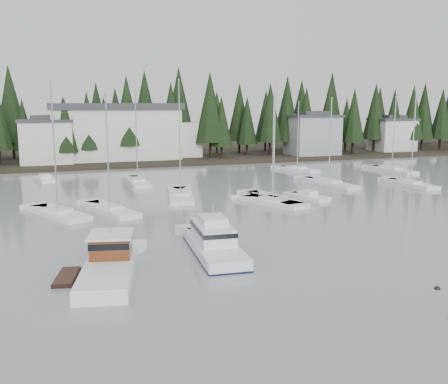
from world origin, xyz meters
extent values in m
plane|color=gray|center=(0.00, 0.00, 0.00)|extent=(260.00, 260.00, 0.00)
cube|color=black|center=(0.00, 97.00, 0.00)|extent=(240.00, 54.00, 1.00)
cube|color=silver|center=(-18.00, 79.00, 4.25)|extent=(9.00, 7.00, 7.50)
cube|color=#38383D|center=(-18.00, 79.00, 8.25)|extent=(9.54, 7.42, 0.50)
cube|color=#38383D|center=(-18.00, 79.00, 8.85)|extent=(4.95, 3.85, 0.80)
cube|color=#999EA0|center=(36.00, 78.00, 4.50)|extent=(10.00, 8.00, 8.00)
cube|color=#38383D|center=(36.00, 78.00, 8.75)|extent=(10.60, 8.48, 0.50)
cube|color=#38383D|center=(36.00, 78.00, 9.35)|extent=(5.50, 4.40, 0.80)
cube|color=silver|center=(58.00, 80.00, 4.00)|extent=(9.00, 7.00, 7.00)
cube|color=#38383D|center=(58.00, 80.00, 7.75)|extent=(9.54, 7.42, 0.50)
cube|color=#38383D|center=(58.00, 80.00, 8.35)|extent=(4.95, 3.85, 0.80)
cube|color=silver|center=(-5.00, 82.00, 5.50)|extent=(24.00, 10.00, 10.00)
cube|color=#38383D|center=(-5.00, 82.00, 10.80)|extent=(25.00, 11.00, 1.20)
cube|color=silver|center=(7.00, 84.00, 4.00)|extent=(10.00, 8.00, 7.00)
cube|color=white|center=(-13.63, 14.30, 0.11)|extent=(5.19, 10.14, 1.40)
cube|color=white|center=(-13.63, 14.30, 0.86)|extent=(5.09, 9.93, 0.13)
cube|color=#48220E|center=(-13.22, 16.19, 1.61)|extent=(3.20, 3.39, 1.50)
cube|color=white|center=(-13.22, 16.19, 2.42)|extent=(3.59, 3.84, 0.13)
cube|color=black|center=(-13.22, 16.19, 1.91)|extent=(3.27, 3.45, 0.43)
cylinder|color=#A5A8AD|center=(-13.22, 16.19, 3.33)|extent=(0.08, 0.08, 1.72)
cube|color=black|center=(-16.26, 14.87, -0.05)|extent=(1.99, 3.63, 0.59)
cube|color=white|center=(-5.42, 17.19, 0.14)|extent=(3.84, 10.18, 1.45)
cube|color=black|center=(-5.42, 17.19, 0.03)|extent=(3.88, 10.23, 0.20)
cube|color=white|center=(-5.38, 17.69, 1.54)|extent=(2.92, 5.37, 1.31)
cube|color=black|center=(-5.38, 17.69, 1.86)|extent=(2.99, 5.42, 0.36)
cube|color=white|center=(-5.38, 17.69, 2.49)|extent=(2.04, 2.73, 0.59)
cylinder|color=#A5A8AD|center=(-5.38, 17.69, 3.22)|extent=(0.10, 0.10, 1.00)
cube|color=white|center=(-5.54, 53.18, -0.03)|extent=(2.52, 10.16, 1.05)
cube|color=white|center=(-5.54, 53.18, 0.62)|extent=(1.74, 3.46, 0.30)
cylinder|color=#A5A8AD|center=(-5.54, 53.18, 6.94)|extent=(0.14, 0.14, 12.89)
cube|color=white|center=(30.22, 38.90, -0.03)|extent=(3.00, 8.78, 1.05)
cube|color=white|center=(30.22, 38.90, 0.62)|extent=(1.92, 3.04, 0.30)
cylinder|color=#A5A8AD|center=(30.22, 38.90, 6.97)|extent=(0.14, 0.14, 12.93)
cube|color=white|center=(-11.38, 34.90, -0.03)|extent=(5.55, 9.85, 1.05)
cube|color=white|center=(-11.38, 34.90, 0.62)|extent=(2.74, 3.65, 0.30)
cylinder|color=#A5A8AD|center=(-11.38, 34.90, 6.42)|extent=(0.14, 0.14, 11.83)
cube|color=white|center=(19.80, 43.24, -0.03)|extent=(4.26, 10.88, 1.05)
cube|color=white|center=(19.80, 43.24, 0.62)|extent=(2.34, 3.85, 0.30)
cylinder|color=#A5A8AD|center=(19.80, 43.24, 6.34)|extent=(0.14, 0.14, 11.67)
cube|color=white|center=(22.40, 58.10, -0.03)|extent=(5.16, 8.57, 1.05)
cube|color=white|center=(22.40, 58.10, 0.62)|extent=(2.61, 3.22, 0.30)
cylinder|color=#A5A8AD|center=(22.40, 58.10, 6.13)|extent=(0.14, 0.14, 11.27)
cube|color=white|center=(37.28, 52.33, -0.03)|extent=(3.35, 10.25, 1.05)
cube|color=white|center=(37.28, 52.33, 0.62)|extent=(2.07, 3.56, 0.30)
cylinder|color=#A5A8AD|center=(37.28, 52.33, 6.51)|extent=(0.14, 0.14, 12.02)
cube|color=white|center=(7.42, 35.02, -0.03)|extent=(4.24, 9.93, 1.05)
cube|color=white|center=(7.42, 35.02, 0.62)|extent=(2.34, 3.54, 0.30)
cylinder|color=#A5A8AD|center=(7.42, 35.02, 6.36)|extent=(0.14, 0.14, 11.72)
cube|color=white|center=(-2.31, 40.63, -0.03)|extent=(4.83, 10.76, 1.05)
cube|color=white|center=(-2.31, 40.63, 0.62)|extent=(2.64, 3.86, 0.30)
cylinder|color=#A5A8AD|center=(-2.31, 40.63, 7.34)|extent=(0.14, 0.14, 13.69)
cube|color=white|center=(-16.60, 34.85, -0.03)|extent=(6.51, 9.51, 1.05)
cube|color=white|center=(-16.60, 34.85, 0.62)|extent=(3.08, 3.66, 0.30)
cylinder|color=#A5A8AD|center=(-16.60, 34.85, 7.01)|extent=(0.14, 0.14, 13.03)
cube|color=white|center=(6.74, 33.22, -0.03)|extent=(5.98, 8.86, 1.05)
cube|color=white|center=(6.74, 33.22, 0.62)|extent=(2.96, 3.42, 0.30)
cylinder|color=#A5A8AD|center=(6.74, 33.22, 6.91)|extent=(0.14, 0.14, 12.82)
cube|color=white|center=(11.94, 34.66, 0.05)|extent=(3.82, 5.95, 0.90)
cube|color=white|center=(11.94, 34.66, 0.75)|extent=(1.98, 2.15, 0.55)
cube|color=white|center=(-18.12, 59.66, 0.05)|extent=(3.31, 5.54, 0.90)
cube|color=white|center=(-18.12, 59.66, 0.75)|extent=(1.83, 1.95, 0.55)
sphere|color=black|center=(5.36, 5.65, 0.00)|extent=(0.39, 0.39, 0.39)
camera|label=1|loc=(-16.51, -17.82, 11.27)|focal=40.00mm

